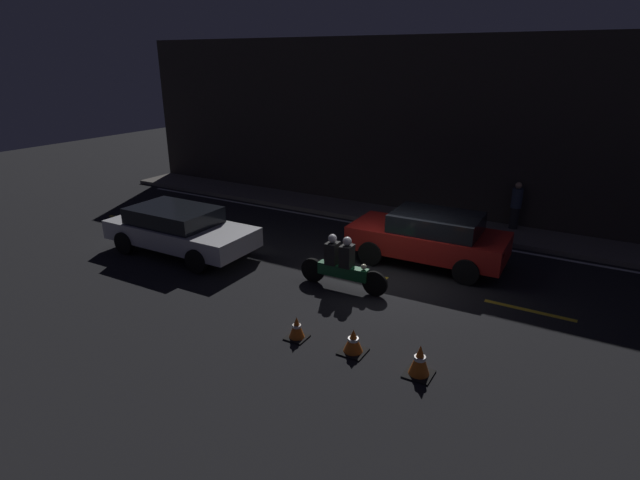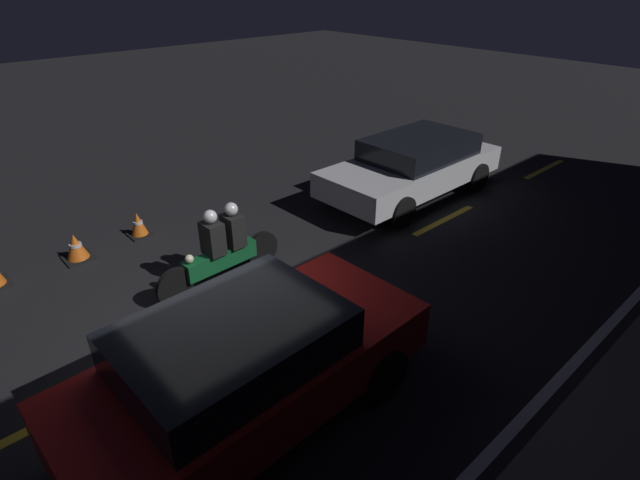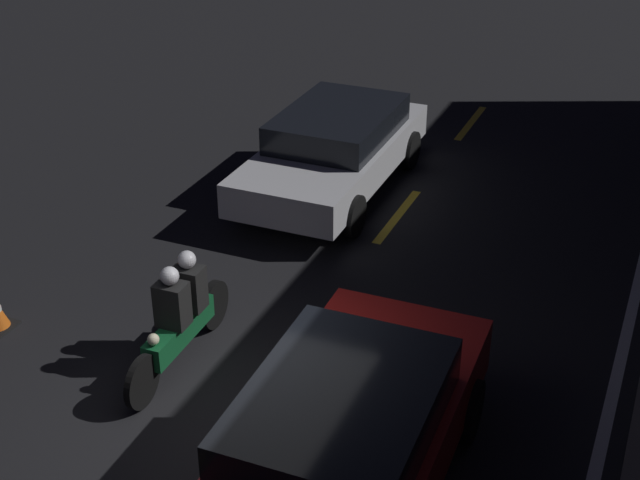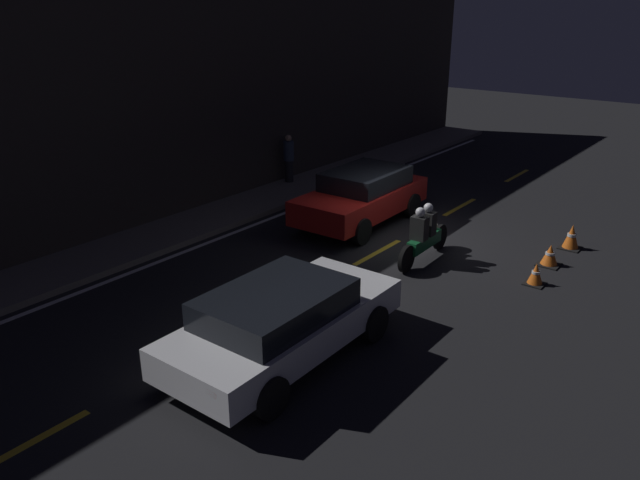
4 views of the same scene
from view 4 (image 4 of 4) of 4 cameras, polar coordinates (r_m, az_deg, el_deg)
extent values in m
plane|color=black|center=(16.12, 7.22, -0.05)|extent=(56.00, 56.00, 0.00)
cube|color=#605B56|center=(18.92, -5.71, 3.47)|extent=(28.00, 1.86, 0.15)
cube|color=#2D2826|center=(18.99, -8.48, 12.79)|extent=(28.00, 0.30, 6.19)
cube|color=gold|center=(9.97, -25.45, -16.69)|extent=(2.00, 0.14, 0.01)
cube|color=gold|center=(12.12, -6.43, -7.49)|extent=(2.00, 0.14, 0.01)
cube|color=gold|center=(15.32, 5.29, -1.11)|extent=(2.00, 0.14, 0.01)
cube|color=gold|center=(19.06, 12.66, 2.96)|extent=(2.00, 0.14, 0.01)
cube|color=gold|center=(23.07, 17.57, 5.64)|extent=(2.00, 0.14, 0.01)
cube|color=silver|center=(18.18, -2.99, 2.58)|extent=(25.20, 0.14, 0.01)
cube|color=silver|center=(10.70, -3.21, -7.79)|extent=(4.56, 1.91, 0.55)
cube|color=black|center=(10.31, -4.09, -5.80)|extent=(2.51, 1.70, 0.46)
cube|color=red|center=(9.71, -14.80, -10.88)|extent=(0.06, 0.20, 0.10)
cube|color=red|center=(8.90, -9.76, -13.62)|extent=(0.06, 0.20, 0.10)
cylinder|color=black|center=(12.30, -2.19, -5.15)|extent=(0.67, 0.19, 0.67)
cylinder|color=black|center=(11.35, 5.03, -7.61)|extent=(0.67, 0.19, 0.67)
cylinder|color=black|center=(10.56, -12.08, -10.43)|extent=(0.67, 0.19, 0.67)
cylinder|color=black|center=(9.44, -4.51, -14.18)|extent=(0.67, 0.19, 0.67)
cube|color=red|center=(17.07, 3.75, 3.66)|extent=(4.30, 1.93, 0.65)
cube|color=black|center=(17.08, 4.19, 5.65)|extent=(2.38, 1.70, 0.48)
cube|color=red|center=(18.49, 8.87, 5.35)|extent=(0.06, 0.20, 0.10)
cube|color=red|center=(19.04, 5.69, 5.96)|extent=(0.06, 0.20, 0.10)
cylinder|color=black|center=(15.67, 3.85, 0.78)|extent=(0.69, 0.20, 0.68)
cylinder|color=black|center=(16.64, -1.34, 2.05)|extent=(0.69, 0.20, 0.68)
cylinder|color=black|center=(17.83, 8.45, 3.15)|extent=(0.69, 0.20, 0.68)
cylinder|color=black|center=(18.69, 3.62, 4.18)|extent=(0.69, 0.20, 0.68)
cylinder|color=black|center=(15.62, 10.91, 0.27)|extent=(0.64, 0.10, 0.64)
cylinder|color=black|center=(14.18, 7.90, -1.72)|extent=(0.64, 0.12, 0.64)
cube|color=#14592D|center=(14.84, 9.52, -0.14)|extent=(1.32, 0.28, 0.30)
sphere|color=#F2EABF|center=(15.23, 10.52, 1.28)|extent=(0.14, 0.14, 0.14)
cube|color=black|center=(14.78, 9.79, 1.51)|extent=(0.29, 0.37, 0.55)
sphere|color=silver|center=(14.66, 9.88, 2.93)|extent=(0.22, 0.22, 0.22)
cube|color=black|center=(14.44, 9.07, 1.08)|extent=(0.29, 0.37, 0.55)
sphere|color=silver|center=(14.31, 9.16, 2.53)|extent=(0.22, 0.22, 0.22)
cube|color=black|center=(14.35, 19.01, -3.78)|extent=(0.42, 0.42, 0.03)
cone|color=orange|center=(14.26, 19.13, -2.89)|extent=(0.33, 0.33, 0.46)
cylinder|color=white|center=(14.25, 19.14, -2.81)|extent=(0.18, 0.18, 0.06)
cube|color=black|center=(15.48, 20.17, -2.10)|extent=(0.50, 0.50, 0.03)
cone|color=orange|center=(15.39, 20.29, -1.25)|extent=(0.39, 0.39, 0.47)
cylinder|color=white|center=(15.38, 20.30, -1.16)|extent=(0.21, 0.21, 0.06)
cube|color=black|center=(16.70, 21.88, -0.65)|extent=(0.50, 0.50, 0.03)
cone|color=orange|center=(16.60, 22.02, 0.34)|extent=(0.39, 0.39, 0.59)
cylinder|color=white|center=(16.59, 22.03, 0.43)|extent=(0.21, 0.21, 0.07)
cylinder|color=black|center=(20.67, -2.85, 6.32)|extent=(0.28, 0.28, 0.71)
cylinder|color=#2D384C|center=(20.51, -2.88, 8.14)|extent=(0.34, 0.34, 0.63)
sphere|color=tan|center=(20.42, -2.91, 9.29)|extent=(0.21, 0.21, 0.21)
camera|label=1|loc=(17.90, 51.26, 12.46)|focal=28.00mm
camera|label=2|loc=(20.35, -1.14, 18.12)|focal=28.00mm
camera|label=3|loc=(22.77, 8.24, 22.65)|focal=50.00mm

